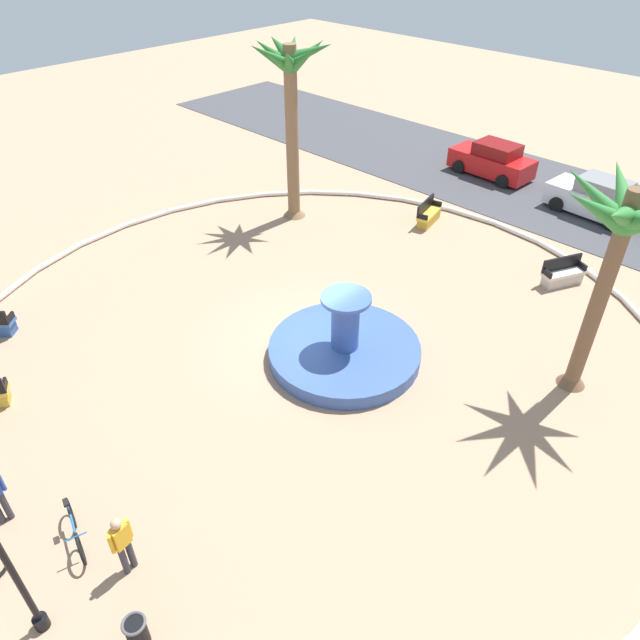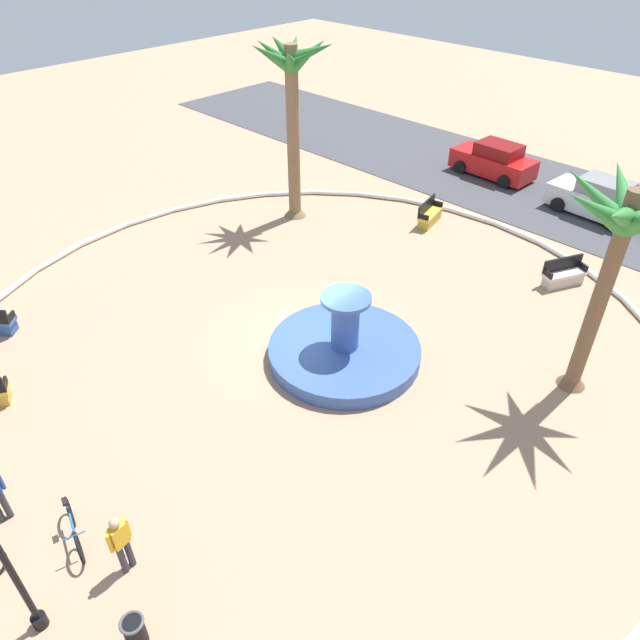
{
  "view_description": "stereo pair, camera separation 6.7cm",
  "coord_description": "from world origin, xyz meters",
  "px_view_note": "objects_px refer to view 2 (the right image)",
  "views": [
    {
      "loc": [
        10.19,
        -9.99,
        11.4
      ],
      "look_at": [
        0.38,
        0.06,
        1.0
      ],
      "focal_mm": 32.72,
      "sensor_mm": 36.0,
      "label": 1
    },
    {
      "loc": [
        10.24,
        -9.94,
        11.4
      ],
      "look_at": [
        0.38,
        0.06,
        1.0
      ],
      "focal_mm": 32.72,
      "sensor_mm": 36.0,
      "label": 2
    }
  ],
  "objects_px": {
    "palm_tree_near_fountain": "(623,235)",
    "parked_car_second": "(598,199)",
    "trash_bin": "(135,631)",
    "fountain": "(344,349)",
    "palm_tree_by_curb": "(291,89)",
    "bench_southeast": "(563,276)",
    "bench_north": "(429,216)",
    "person_cyclist_helmet": "(121,541)",
    "parked_car_leftmost": "(494,161)",
    "bicycle_red_frame": "(74,529)"
  },
  "relations": [
    {
      "from": "parked_car_leftmost",
      "to": "parked_car_second",
      "type": "distance_m",
      "value": 5.52
    },
    {
      "from": "palm_tree_near_fountain",
      "to": "parked_car_leftmost",
      "type": "height_order",
      "value": "palm_tree_near_fountain"
    },
    {
      "from": "bench_north",
      "to": "parked_car_second",
      "type": "bearing_deg",
      "value": 50.34
    },
    {
      "from": "bicycle_red_frame",
      "to": "trash_bin",
      "type": "bearing_deg",
      "value": -4.64
    },
    {
      "from": "bench_southeast",
      "to": "parked_car_leftmost",
      "type": "distance_m",
      "value": 9.81
    },
    {
      "from": "fountain",
      "to": "trash_bin",
      "type": "bearing_deg",
      "value": -72.02
    },
    {
      "from": "bench_southeast",
      "to": "parked_car_leftmost",
      "type": "relative_size",
      "value": 0.41
    },
    {
      "from": "palm_tree_by_curb",
      "to": "parked_car_leftmost",
      "type": "height_order",
      "value": "palm_tree_by_curb"
    },
    {
      "from": "fountain",
      "to": "parked_car_leftmost",
      "type": "xyz_separation_m",
      "value": [
        -4.22,
        15.29,
        0.46
      ]
    },
    {
      "from": "bench_north",
      "to": "person_cyclist_helmet",
      "type": "xyz_separation_m",
      "value": [
        4.83,
        -17.14,
        0.58
      ]
    },
    {
      "from": "parked_car_leftmost",
      "to": "fountain",
      "type": "bearing_deg",
      "value": -74.57
    },
    {
      "from": "trash_bin",
      "to": "person_cyclist_helmet",
      "type": "relative_size",
      "value": 0.44
    },
    {
      "from": "fountain",
      "to": "parked_car_second",
      "type": "distance_m",
      "value": 14.68
    },
    {
      "from": "fountain",
      "to": "palm_tree_near_fountain",
      "type": "xyz_separation_m",
      "value": [
        5.45,
        3.65,
        4.5
      ]
    },
    {
      "from": "bench_southeast",
      "to": "person_cyclist_helmet",
      "type": "bearing_deg",
      "value": -94.75
    },
    {
      "from": "person_cyclist_helmet",
      "to": "parked_car_second",
      "type": "distance_m",
      "value": 22.77
    },
    {
      "from": "bench_southeast",
      "to": "bench_north",
      "type": "bearing_deg",
      "value": 175.0
    },
    {
      "from": "palm_tree_near_fountain",
      "to": "parked_car_second",
      "type": "relative_size",
      "value": 1.51
    },
    {
      "from": "bicycle_red_frame",
      "to": "parked_car_leftmost",
      "type": "relative_size",
      "value": 0.41
    },
    {
      "from": "palm_tree_near_fountain",
      "to": "trash_bin",
      "type": "distance_m",
      "value": 13.49
    },
    {
      "from": "bicycle_red_frame",
      "to": "fountain",
      "type": "bearing_deg",
      "value": 90.27
    },
    {
      "from": "palm_tree_near_fountain",
      "to": "bench_north",
      "type": "xyz_separation_m",
      "value": [
        -8.86,
        5.33,
        -4.47
      ]
    },
    {
      "from": "fountain",
      "to": "parked_car_second",
      "type": "height_order",
      "value": "fountain"
    },
    {
      "from": "bench_north",
      "to": "trash_bin",
      "type": "distance_m",
      "value": 18.88
    },
    {
      "from": "person_cyclist_helmet",
      "to": "parked_car_second",
      "type": "height_order",
      "value": "parked_car_second"
    },
    {
      "from": "fountain",
      "to": "bicycle_red_frame",
      "type": "distance_m",
      "value": 8.59
    },
    {
      "from": "fountain",
      "to": "bench_north",
      "type": "relative_size",
      "value": 2.73
    },
    {
      "from": "fountain",
      "to": "bicycle_red_frame",
      "type": "height_order",
      "value": "fountain"
    },
    {
      "from": "palm_tree_near_fountain",
      "to": "bench_southeast",
      "type": "bearing_deg",
      "value": 118.97
    },
    {
      "from": "bench_southeast",
      "to": "parked_car_second",
      "type": "bearing_deg",
      "value": 104.04
    },
    {
      "from": "fountain",
      "to": "person_cyclist_helmet",
      "type": "distance_m",
      "value": 8.3
    },
    {
      "from": "parked_car_leftmost",
      "to": "palm_tree_by_curb",
      "type": "bearing_deg",
      "value": -111.13
    },
    {
      "from": "palm_tree_by_curb",
      "to": "fountain",
      "type": "bearing_deg",
      "value": -34.61
    },
    {
      "from": "trash_bin",
      "to": "parked_car_leftmost",
      "type": "bearing_deg",
      "value": 106.37
    },
    {
      "from": "parked_car_leftmost",
      "to": "trash_bin",
      "type": "bearing_deg",
      "value": -73.63
    },
    {
      "from": "palm_tree_near_fountain",
      "to": "fountain",
      "type": "bearing_deg",
      "value": -146.19
    },
    {
      "from": "person_cyclist_helmet",
      "to": "bicycle_red_frame",
      "type": "bearing_deg",
      "value": -162.22
    },
    {
      "from": "fountain",
      "to": "palm_tree_near_fountain",
      "type": "height_order",
      "value": "palm_tree_near_fountain"
    },
    {
      "from": "palm_tree_near_fountain",
      "to": "parked_car_second",
      "type": "height_order",
      "value": "palm_tree_near_fountain"
    },
    {
      "from": "palm_tree_near_fountain",
      "to": "parked_car_leftmost",
      "type": "xyz_separation_m",
      "value": [
        -9.67,
        11.63,
        -4.03
      ]
    },
    {
      "from": "palm_tree_near_fountain",
      "to": "person_cyclist_helmet",
      "type": "height_order",
      "value": "palm_tree_near_fountain"
    },
    {
      "from": "bench_southeast",
      "to": "trash_bin",
      "type": "distance_m",
      "value": 17.27
    },
    {
      "from": "person_cyclist_helmet",
      "to": "parked_car_second",
      "type": "relative_size",
      "value": 0.4
    },
    {
      "from": "palm_tree_near_fountain",
      "to": "bench_southeast",
      "type": "xyz_separation_m",
      "value": [
        -2.65,
        4.79,
        -4.47
      ]
    },
    {
      "from": "fountain",
      "to": "bench_southeast",
      "type": "xyz_separation_m",
      "value": [
        2.8,
        8.44,
        0.03
      ]
    },
    {
      "from": "palm_tree_near_fountain",
      "to": "trash_bin",
      "type": "relative_size",
      "value": 8.5
    },
    {
      "from": "bicycle_red_frame",
      "to": "person_cyclist_helmet",
      "type": "relative_size",
      "value": 1.01
    },
    {
      "from": "palm_tree_by_curb",
      "to": "bench_southeast",
      "type": "relative_size",
      "value": 4.3
    },
    {
      "from": "person_cyclist_helmet",
      "to": "palm_tree_by_curb",
      "type": "bearing_deg",
      "value": 124.56
    },
    {
      "from": "trash_bin",
      "to": "bicycle_red_frame",
      "type": "height_order",
      "value": "bicycle_red_frame"
    }
  ]
}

